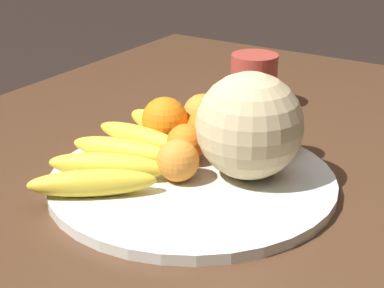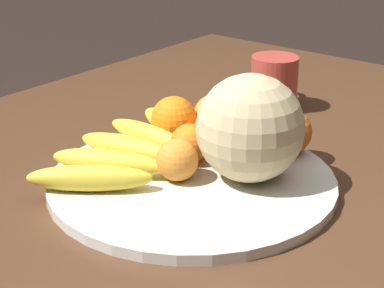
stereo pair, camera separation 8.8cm
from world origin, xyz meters
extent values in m
cube|color=#4C301E|center=(0.00, 0.00, 0.74)|extent=(1.37, 1.19, 0.04)
cube|color=#4C301E|center=(-0.60, -0.51, 0.36)|extent=(0.07, 0.07, 0.72)
cylinder|color=silver|center=(0.08, -0.05, 0.77)|extent=(0.41, 0.41, 0.02)
torus|color=navy|center=(0.08, -0.05, 0.77)|extent=(0.41, 0.41, 0.01)
sphere|color=#C6B284|center=(0.03, 0.01, 0.85)|extent=(0.15, 0.15, 0.15)
sphere|color=#473819|center=(0.07, -0.08, 0.79)|extent=(0.03, 0.03, 0.03)
ellipsoid|color=yellow|center=(-0.02, -0.17, 0.79)|extent=(0.08, 0.16, 0.04)
ellipsoid|color=yellow|center=(0.03, -0.17, 0.79)|extent=(0.04, 0.18, 0.03)
ellipsoid|color=yellow|center=(0.09, -0.16, 0.79)|extent=(0.07, 0.17, 0.04)
ellipsoid|color=yellow|center=(0.14, -0.15, 0.79)|extent=(0.10, 0.17, 0.04)
ellipsoid|color=yellow|center=(0.20, -0.13, 0.79)|extent=(0.13, 0.16, 0.04)
sphere|color=orange|center=(-0.01, -0.16, 0.81)|extent=(0.07, 0.07, 0.07)
sphere|color=orange|center=(-0.07, -0.13, 0.81)|extent=(0.07, 0.07, 0.07)
sphere|color=orange|center=(-0.08, 0.01, 0.81)|extent=(0.07, 0.07, 0.07)
sphere|color=orange|center=(-0.02, -0.09, 0.81)|extent=(0.07, 0.07, 0.07)
sphere|color=orange|center=(-0.07, -0.05, 0.80)|extent=(0.06, 0.06, 0.06)
sphere|color=orange|center=(0.10, -0.06, 0.80)|extent=(0.06, 0.06, 0.06)
sphere|color=orange|center=(0.04, -0.09, 0.80)|extent=(0.06, 0.06, 0.06)
cube|color=white|center=(-0.01, -0.12, 0.78)|extent=(0.09, 0.08, 0.00)
cylinder|color=#B74238|center=(-0.27, -0.14, 0.81)|extent=(0.09, 0.09, 0.10)
torus|color=#B74238|center=(-0.32, -0.16, 0.81)|extent=(0.07, 0.04, 0.07)
camera|label=1|loc=(0.77, 0.38, 1.17)|focal=60.00mm
camera|label=2|loc=(0.71, 0.46, 1.17)|focal=60.00mm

